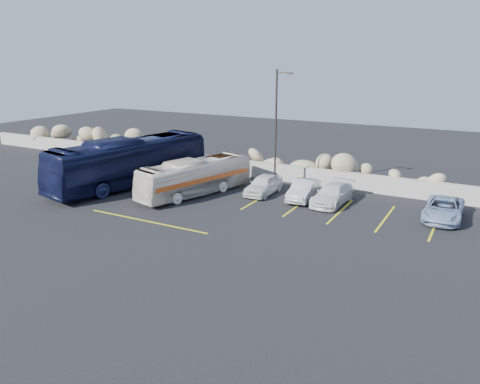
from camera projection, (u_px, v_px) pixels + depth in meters
The scene contains 11 objects.
ground at pixel (159, 225), 25.21m from camera, with size 90.00×90.00×0.00m, color black.
seawall at pixel (258, 170), 35.17m from camera, with size 60.00×0.40×1.20m, color gray.
riprap_pile at pixel (265, 158), 35.99m from camera, with size 54.00×2.80×2.60m, color #9B8A66, non-canonical shape.
parking_lines at pixel (280, 210), 27.77m from camera, with size 18.16×9.36×0.01m.
lamppost at pixel (277, 127), 30.86m from camera, with size 1.14×0.18×8.00m.
vintage_bus at pixel (195, 177), 30.64m from camera, with size 1.98×8.46×2.36m, color silver.
tour_coach at pixel (130, 162), 32.66m from camera, with size 2.84×12.14×3.38m, color black.
car_a at pixel (264, 185), 30.89m from camera, with size 1.50×3.74×1.27m, color silver.
car_b at pixel (304, 190), 29.68m from camera, with size 1.31×3.77×1.24m, color silver.
car_c at pixel (332, 194), 28.79m from camera, with size 1.68×4.14×1.20m, color silver.
car_d at pixel (444, 209), 26.00m from camera, with size 1.98×4.29×1.19m, color #859BBD.
Camera 1 is at (15.23, -18.73, 8.69)m, focal length 35.00 mm.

